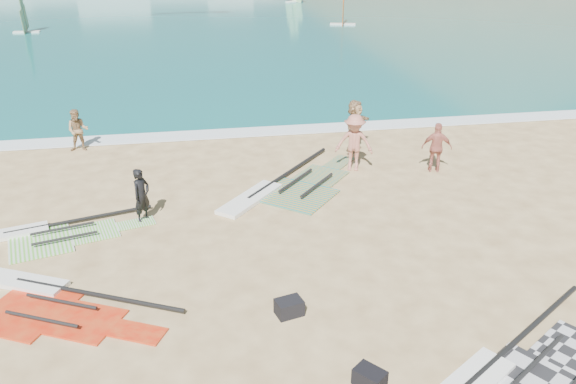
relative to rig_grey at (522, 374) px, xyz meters
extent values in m
plane|color=#DCBD80|center=(-3.17, 2.65, -0.05)|extent=(300.00, 300.00, 0.00)
cube|color=white|center=(-3.17, 14.95, -0.05)|extent=(300.00, 1.20, 0.04)
cylinder|color=black|center=(0.66, 0.99, 0.05)|extent=(4.05, 2.63, 0.11)
cylinder|color=black|center=(0.44, 0.19, 0.11)|extent=(1.69, 1.12, 0.08)
cube|color=#5AC62D|center=(-9.78, 6.74, -0.03)|extent=(1.95, 2.07, 0.04)
cube|color=#5AC62D|center=(-8.46, 7.10, -0.03)|extent=(1.46, 1.40, 0.04)
cube|color=#5AC62D|center=(-7.38, 7.40, -0.03)|extent=(1.13, 0.77, 0.04)
cylinder|color=black|center=(-8.91, 7.78, 0.05)|extent=(3.84, 1.15, 0.09)
cylinder|color=black|center=(-9.28, 7.19, 0.11)|extent=(1.60, 0.50, 0.07)
cylinder|color=black|center=(-9.12, 6.61, 0.11)|extent=(1.60, 0.50, 0.07)
cube|color=white|center=(-10.74, 7.28, 0.01)|extent=(2.14, 1.09, 0.12)
cube|color=orange|center=(-2.63, 8.52, -0.03)|extent=(2.98, 2.95, 0.04)
cube|color=orange|center=(-1.49, 9.87, -0.03)|extent=(2.10, 2.11, 0.04)
cube|color=orange|center=(-0.56, 10.97, -0.03)|extent=(1.36, 1.44, 0.04)
cylinder|color=black|center=(-2.46, 10.26, 0.05)|extent=(3.38, 3.97, 0.12)
cylinder|color=black|center=(-2.43, 9.36, 0.11)|extent=(1.42, 1.66, 0.09)
cylinder|color=black|center=(-1.84, 8.86, 0.11)|extent=(1.42, 1.66, 0.09)
cube|color=white|center=(-4.04, 8.40, 0.01)|extent=(2.26, 2.49, 0.12)
cube|color=red|center=(-9.41, 3.66, -0.03)|extent=(2.31, 2.39, 0.04)
cube|color=red|center=(-8.08, 3.01, -0.03)|extent=(1.69, 1.65, 0.04)
cube|color=red|center=(-7.01, 2.47, -0.03)|extent=(1.24, 0.99, 0.04)
cylinder|color=black|center=(-7.96, 3.87, 0.05)|extent=(3.85, 1.98, 0.10)
cylinder|color=black|center=(-8.68, 3.67, 0.11)|extent=(1.60, 0.85, 0.07)
cylinder|color=black|center=(-8.97, 3.09, 0.11)|extent=(1.60, 0.85, 0.07)
cube|color=white|center=(-9.78, 4.78, 0.01)|extent=(2.25, 1.52, 0.12)
cube|color=black|center=(-3.87, 2.57, 0.13)|extent=(0.64, 0.53, 0.35)
cube|color=black|center=(-2.82, 0.27, 0.11)|extent=(0.64, 0.66, 0.33)
imported|color=black|center=(-7.15, 7.57, 0.74)|extent=(0.66, 0.69, 1.58)
imported|color=#9B7953|center=(-9.84, 13.99, 0.75)|extent=(0.79, 0.62, 1.59)
imported|color=#B66D5D|center=(-0.23, 10.31, 0.94)|extent=(1.45, 1.11, 1.98)
imported|color=#BA6758|center=(2.50, 9.68, 0.81)|extent=(1.09, 0.74, 1.72)
imported|color=#9A7753|center=(0.35, 12.23, 0.92)|extent=(1.54, 1.79, 1.94)
cube|color=white|center=(-19.02, 45.36, 0.04)|extent=(2.15, 0.71, 0.12)
cube|color=orange|center=(-19.02, 45.36, 1.08)|extent=(0.18, 2.61, 2.32)
cylinder|color=black|center=(-19.02, 45.36, 1.97)|extent=(0.12, 0.74, 3.68)
cube|color=white|center=(8.87, 45.26, 0.05)|extent=(2.45, 1.31, 0.14)
cube|color=#D04926|center=(8.87, 45.26, 1.20)|extent=(0.86, 2.79, 2.57)
cylinder|color=black|center=(8.87, 45.26, 2.18)|extent=(0.32, 0.81, 4.07)
cube|color=white|center=(8.26, 66.45, 0.05)|extent=(2.48, 2.10, 0.15)
camera|label=1|loc=(-5.61, -7.12, 7.26)|focal=35.00mm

